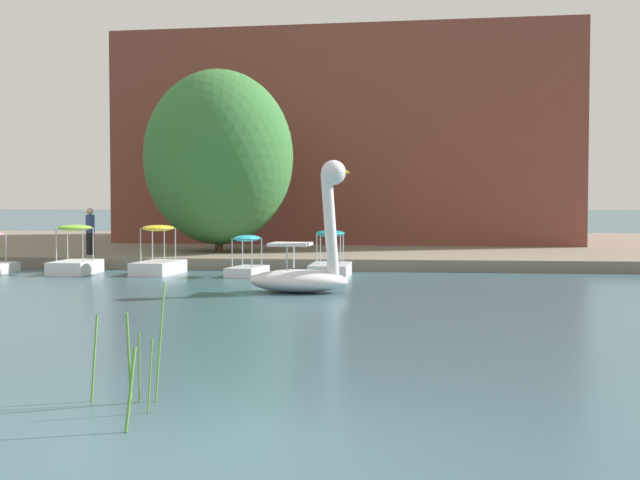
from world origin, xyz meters
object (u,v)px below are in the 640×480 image
Objects in this scene: pedal_boat_teal at (330,264)px; pedal_boat_yellow at (158,260)px; swan_boat at (305,263)px; person_on_path at (90,229)px; parked_van at (339,220)px; tree_willow_overhanging at (218,157)px; pedal_boat_cyan at (247,262)px; pedal_boat_lime at (75,260)px.

pedal_boat_teal is 0.98× the size of pedal_boat_yellow.
person_on_path is at bearing 136.26° from swan_boat.
parked_van is at bearing 92.33° from swan_boat.
pedal_boat_yellow is at bearing -97.19° from tree_willow_overhanging.
person_on_path is (-6.59, 3.90, 0.88)m from pedal_boat_cyan.
person_on_path is (-3.59, 3.47, 0.88)m from pedal_boat_yellow.
pedal_boat_teal is 1.20× the size of pedal_boat_cyan.
person_on_path is at bearing 103.22° from pedal_boat_lime.
pedal_boat_teal is at bearing -4.93° from pedal_boat_yellow.
person_on_path reaches higher than pedal_boat_teal.
swan_boat is at bearing -87.67° from parked_van.
parked_van is at bearing 84.65° from pedal_boat_cyan.
pedal_boat_lime is 0.26× the size of tree_willow_overhanging.
pedal_boat_yellow is at bearing 171.83° from pedal_boat_cyan.
person_on_path reaches higher than pedal_boat_lime.
tree_willow_overhanging reaches higher than pedal_boat_lime.
parked_van is (-1.09, 16.65, 1.03)m from pedal_boat_teal.
pedal_boat_teal is at bearing -51.65° from tree_willow_overhanging.
pedal_boat_lime is (-5.74, 0.27, 0.02)m from pedal_boat_cyan.
pedal_boat_yellow reaches higher than pedal_boat_teal.
pedal_boat_cyan is at bearing -30.59° from person_on_path.
tree_willow_overhanging reaches higher than pedal_boat_yellow.
pedal_boat_yellow is at bearing -44.02° from person_on_path.
pedal_boat_teal is at bearing -1.22° from pedal_boat_cyan.
pedal_boat_teal is 10.10m from person_on_path.
pedal_boat_teal is 1.31× the size of person_on_path.
tree_willow_overhanging reaches higher than pedal_boat_teal.
pedal_boat_teal is at bearing -86.24° from parked_van.
pedal_boat_cyan is at bearing 178.78° from pedal_boat_teal.
person_on_path is (-0.85, 3.63, 0.87)m from pedal_boat_lime.
pedal_boat_cyan is 1.10× the size of person_on_path.
person_on_path reaches higher than pedal_boat_cyan.
parked_van reaches higher than pedal_boat_yellow.
pedal_boat_lime is at bearing -114.07° from parked_van.
parked_van reaches higher than pedal_boat_lime.
tree_willow_overhanging is at bearing 27.83° from person_on_path.
pedal_boat_cyan is 7.71m from person_on_path.
pedal_boat_lime is 7.74m from tree_willow_overhanging.
pedal_boat_lime is (-2.73, -0.17, 0.01)m from pedal_boat_yellow.
pedal_boat_lime is (-8.39, 0.32, 0.06)m from pedal_boat_teal.
tree_willow_overhanging is 4.70× the size of person_on_path.
pedal_boat_yellow is (-5.66, 0.49, 0.05)m from pedal_boat_teal.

